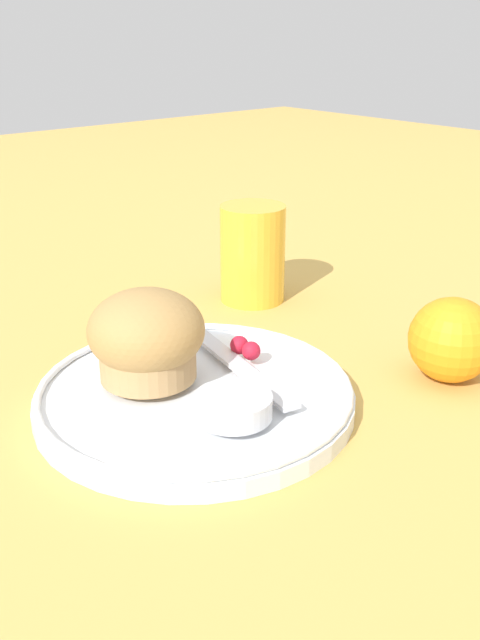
% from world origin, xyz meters
% --- Properties ---
extents(ground_plane, '(3.00, 3.00, 0.00)m').
position_xyz_m(ground_plane, '(0.00, 0.00, 0.00)').
color(ground_plane, tan).
extents(plate, '(0.25, 0.25, 0.02)m').
position_xyz_m(plate, '(-0.01, -0.03, 0.01)').
color(plate, white).
rests_on(plate, ground_plane).
extents(muffin, '(0.09, 0.09, 0.07)m').
position_xyz_m(muffin, '(-0.05, -0.05, 0.05)').
color(muffin, tan).
rests_on(muffin, plate).
extents(cream_ramekin, '(0.06, 0.06, 0.02)m').
position_xyz_m(cream_ramekin, '(0.04, -0.04, 0.03)').
color(cream_ramekin, silver).
rests_on(cream_ramekin, plate).
extents(berry_pair, '(0.03, 0.02, 0.02)m').
position_xyz_m(berry_pair, '(-0.02, 0.03, 0.03)').
color(berry_pair, '#B7192D').
rests_on(berry_pair, plate).
extents(butter_knife, '(0.17, 0.05, 0.00)m').
position_xyz_m(butter_knife, '(-0.02, 0.02, 0.02)').
color(butter_knife, silver).
rests_on(butter_knife, plate).
extents(orange_fruit, '(0.07, 0.07, 0.07)m').
position_xyz_m(orange_fruit, '(0.09, 0.16, 0.04)').
color(orange_fruit, orange).
rests_on(orange_fruit, ground_plane).
extents(juice_glass, '(0.07, 0.07, 0.10)m').
position_xyz_m(juice_glass, '(-0.16, 0.16, 0.05)').
color(juice_glass, gold).
rests_on(juice_glass, ground_plane).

